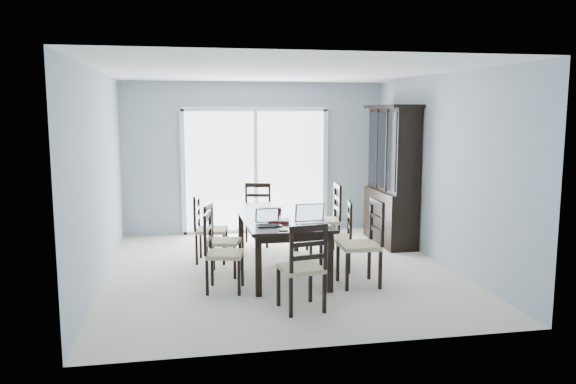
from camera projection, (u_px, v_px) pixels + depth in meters
name	position (u px, v px, depth m)	size (l,w,h in m)	color
floor	(280.00, 270.00, 7.47)	(5.00, 5.00, 0.00)	beige
ceiling	(280.00, 71.00, 7.10)	(5.00, 5.00, 0.00)	white
back_wall	(255.00, 158.00, 9.72)	(4.50, 0.02, 2.60)	#93A4B0
wall_left	(99.00, 177.00, 6.88)	(0.02, 5.00, 2.60)	#93A4B0
wall_right	(441.00, 170.00, 7.70)	(0.02, 5.00, 2.60)	#93A4B0
balcony	(249.00, 223.00, 10.89)	(4.50, 2.00, 0.10)	gray
railing	(244.00, 186.00, 11.77)	(4.50, 0.06, 1.10)	#99999E
dining_table	(280.00, 221.00, 7.38)	(1.00, 2.20, 0.75)	black
china_hutch	(392.00, 177.00, 8.91)	(0.50, 1.38, 2.20)	black
sliding_door	(256.00, 170.00, 9.73)	(2.52, 0.05, 2.18)	silver
chair_left_near	(217.00, 243.00, 6.55)	(0.49, 0.48, 1.08)	black
chair_left_mid	(217.00, 232.00, 7.21)	(0.51, 0.50, 1.06)	black
chair_left_far	(205.00, 221.00, 7.84)	(0.49, 0.48, 1.10)	black
chair_right_near	(367.00, 234.00, 6.77)	(0.47, 0.45, 1.20)	black
chair_right_mid	(342.00, 229.00, 7.41)	(0.49, 0.48, 1.07)	black
chair_right_far	(330.00, 211.00, 8.32)	(0.50, 0.49, 1.20)	black
chair_end_near	(305.00, 258.00, 5.82)	(0.48, 0.49, 1.11)	black
chair_end_far	(257.00, 207.00, 8.91)	(0.52, 0.52, 1.11)	black
laptop_dark	(269.00, 222.00, 6.64)	(0.29, 0.21, 0.20)	black
laptop_silver	(314.00, 221.00, 6.63)	(0.39, 0.29, 0.25)	silver
book_stack	(279.00, 221.00, 6.84)	(0.29, 0.24, 0.04)	maroon
cell_phone	(283.00, 230.00, 6.38)	(0.10, 0.05, 0.01)	black
game_box	(271.00, 210.00, 7.54)	(0.27, 0.13, 0.07)	#511018
hot_tub	(233.00, 195.00, 10.90)	(2.15, 2.00, 0.96)	brown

